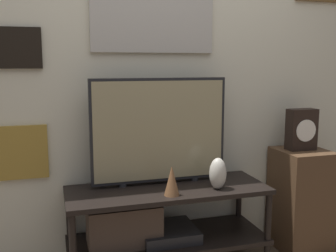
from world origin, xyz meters
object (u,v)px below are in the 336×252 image
object	(u,v)px
vase_urn_stoneware	(218,173)
mantel_clock	(302,129)
television	(159,130)
vase_slim_bronze	(172,181)

from	to	relation	value
vase_urn_stoneware	mantel_clock	size ratio (longest dim) A/B	0.68
television	mantel_clock	bearing A→B (deg)	-2.05
mantel_clock	vase_urn_stoneware	bearing A→B (deg)	-166.37
vase_slim_bronze	mantel_clock	world-z (taller)	mantel_clock
vase_urn_stoneware	mantel_clock	world-z (taller)	mantel_clock
vase_slim_bronze	mantel_clock	bearing A→B (deg)	11.38
mantel_clock	vase_slim_bronze	bearing A→B (deg)	-168.62
television	vase_slim_bronze	world-z (taller)	television
television	vase_urn_stoneware	world-z (taller)	television
vase_urn_stoneware	vase_slim_bronze	world-z (taller)	vase_urn_stoneware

